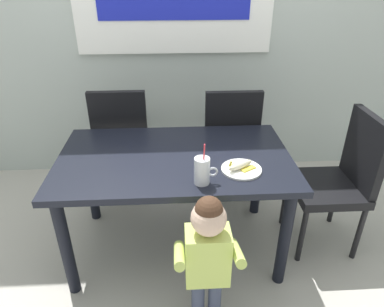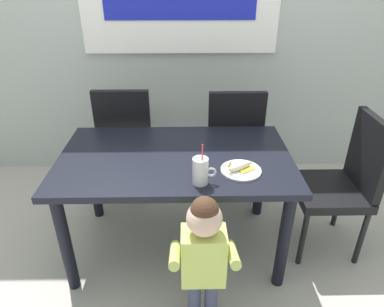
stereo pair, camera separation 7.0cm
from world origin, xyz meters
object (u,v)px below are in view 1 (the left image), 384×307
(dining_chair_right, at_px, (229,137))
(toddler_standing, at_px, (208,250))
(snack_plate, at_px, (241,169))
(dining_chair_left, at_px, (123,137))
(milk_cup, at_px, (202,172))
(peeled_banana, at_px, (241,165))
(dining_chair_far, at_px, (341,175))
(dining_table, at_px, (175,170))

(dining_chair_right, bearing_deg, toddler_standing, 76.40)
(snack_plate, bearing_deg, dining_chair_left, 132.61)
(milk_cup, distance_m, peeled_banana, 0.26)
(dining_chair_far, distance_m, snack_plate, 0.76)
(dining_table, height_order, dining_chair_left, dining_chair_left)
(dining_chair_left, xyz_separation_m, snack_plate, (0.79, -0.86, 0.19))
(dining_chair_far, distance_m, milk_cup, 1.02)
(milk_cup, bearing_deg, dining_chair_left, 119.66)
(dining_chair_right, height_order, toddler_standing, dining_chair_right)
(dining_table, bearing_deg, dining_chair_left, 121.65)
(dining_table, distance_m, peeled_banana, 0.44)
(dining_chair_right, relative_size, toddler_standing, 1.15)
(dining_chair_far, bearing_deg, milk_cup, -71.88)
(dining_chair_far, xyz_separation_m, snack_plate, (-0.71, -0.19, 0.19))
(dining_table, bearing_deg, milk_cup, -64.95)
(dining_chair_far, bearing_deg, toddler_standing, -57.15)
(dining_chair_left, height_order, toddler_standing, dining_chair_left)
(snack_plate, bearing_deg, toddler_standing, -119.00)
(dining_chair_left, height_order, dining_chair_right, same)
(dining_chair_left, distance_m, toddler_standing, 1.39)
(toddler_standing, distance_m, snack_plate, 0.51)
(dining_table, relative_size, peeled_banana, 8.16)
(dining_table, bearing_deg, toddler_standing, -76.10)
(dining_chair_left, xyz_separation_m, dining_chair_right, (0.85, -0.05, 0.00))
(dining_chair_far, height_order, snack_plate, dining_chair_far)
(toddler_standing, distance_m, peeled_banana, 0.52)
(dining_chair_far, distance_m, toddler_standing, 1.12)
(dining_chair_right, distance_m, toddler_standing, 1.25)
(dining_table, bearing_deg, peeled_banana, -26.73)
(snack_plate, bearing_deg, dining_chair_far, 15.22)
(dining_chair_left, distance_m, dining_chair_far, 1.64)
(dining_chair_left, height_order, dining_chair_far, same)
(snack_plate, xyz_separation_m, peeled_banana, (-0.01, 0.00, 0.03))
(dining_chair_far, bearing_deg, dining_chair_right, -133.62)
(dining_chair_left, height_order, milk_cup, milk_cup)
(milk_cup, height_order, peeled_banana, milk_cup)
(dining_table, xyz_separation_m, toddler_standing, (0.15, -0.60, -0.10))
(milk_cup, relative_size, snack_plate, 1.09)
(dining_table, bearing_deg, snack_plate, -26.79)
(toddler_standing, bearing_deg, peeled_banana, 61.79)
(milk_cup, bearing_deg, dining_chair_far, 18.12)
(dining_chair_far, relative_size, milk_cup, 3.84)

